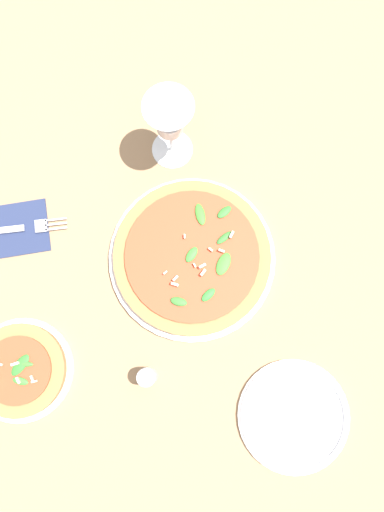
{
  "coord_description": "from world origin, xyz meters",
  "views": [
    {
      "loc": [
        -0.06,
        -0.2,
        0.92
      ],
      "look_at": [
        -0.03,
        -0.04,
        0.03
      ],
      "focal_mm": 35.0,
      "sensor_mm": 36.0,
      "label": 1
    }
  ],
  "objects_px": {
    "fork": "(10,230)",
    "side_plate_white": "(294,416)",
    "pizza_personal_side": "(20,370)",
    "wine_glass": "(169,120)",
    "pizza_arugula_main": "(192,257)",
    "shaker_pepper": "(147,377)"
  },
  "relations": [
    {
      "from": "fork",
      "to": "side_plate_white",
      "type": "bearing_deg",
      "value": -39.61
    },
    {
      "from": "pizza_personal_side",
      "to": "wine_glass",
      "type": "xyz_separation_m",
      "value": [
        0.33,
        0.37,
        0.11
      ]
    },
    {
      "from": "pizza_arugula_main",
      "to": "fork",
      "type": "height_order",
      "value": "pizza_arugula_main"
    },
    {
      "from": "side_plate_white",
      "to": "fork",
      "type": "bearing_deg",
      "value": 137.28
    },
    {
      "from": "pizza_arugula_main",
      "to": "side_plate_white",
      "type": "bearing_deg",
      "value": -67.59
    },
    {
      "from": "fork",
      "to": "shaker_pepper",
      "type": "height_order",
      "value": "shaker_pepper"
    },
    {
      "from": "pizza_personal_side",
      "to": "fork",
      "type": "height_order",
      "value": "pizza_personal_side"
    },
    {
      "from": "wine_glass",
      "to": "fork",
      "type": "height_order",
      "value": "wine_glass"
    },
    {
      "from": "pizza_personal_side",
      "to": "side_plate_white",
      "type": "distance_m",
      "value": 0.49
    },
    {
      "from": "side_plate_white",
      "to": "shaker_pepper",
      "type": "bearing_deg",
      "value": 155.11
    },
    {
      "from": "wine_glass",
      "to": "shaker_pepper",
      "type": "relative_size",
      "value": 2.61
    },
    {
      "from": "wine_glass",
      "to": "side_plate_white",
      "type": "relative_size",
      "value": 0.89
    },
    {
      "from": "pizza_arugula_main",
      "to": "side_plate_white",
      "type": "distance_m",
      "value": 0.33
    },
    {
      "from": "wine_glass",
      "to": "shaker_pepper",
      "type": "distance_m",
      "value": 0.44
    },
    {
      "from": "pizza_arugula_main",
      "to": "shaker_pepper",
      "type": "xyz_separation_m",
      "value": [
        -0.11,
        -0.2,
        0.02
      ]
    },
    {
      "from": "side_plate_white",
      "to": "shaker_pepper",
      "type": "xyz_separation_m",
      "value": [
        -0.24,
        0.11,
        0.02
      ]
    },
    {
      "from": "pizza_personal_side",
      "to": "side_plate_white",
      "type": "xyz_separation_m",
      "value": [
        0.46,
        -0.16,
        -0.01
      ]
    },
    {
      "from": "shaker_pepper",
      "to": "pizza_arugula_main",
      "type": "bearing_deg",
      "value": 60.15
    },
    {
      "from": "pizza_arugula_main",
      "to": "pizza_personal_side",
      "type": "bearing_deg",
      "value": -156.15
    },
    {
      "from": "wine_glass",
      "to": "shaker_pepper",
      "type": "height_order",
      "value": "wine_glass"
    },
    {
      "from": "wine_glass",
      "to": "shaker_pepper",
      "type": "bearing_deg",
      "value": -105.0
    },
    {
      "from": "pizza_personal_side",
      "to": "shaker_pepper",
      "type": "height_order",
      "value": "shaker_pepper"
    }
  ]
}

